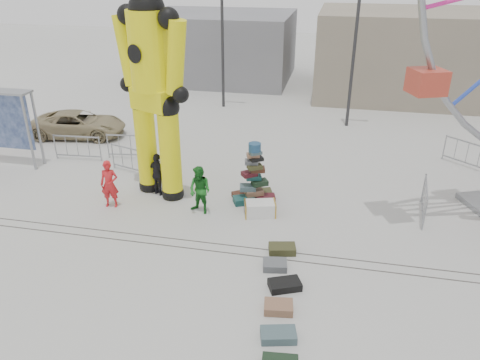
% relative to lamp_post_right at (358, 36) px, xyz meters
% --- Properties ---
extents(ground, '(90.00, 90.00, 0.00)m').
position_rel_lamp_post_right_xyz_m(ground, '(-3.09, -13.00, -4.48)').
color(ground, '#9E9E99').
rests_on(ground, ground).
extents(track_line_near, '(40.00, 0.04, 0.01)m').
position_rel_lamp_post_right_xyz_m(track_line_near, '(-3.09, -12.40, -4.48)').
color(track_line_near, '#47443F').
rests_on(track_line_near, ground).
extents(track_line_far, '(40.00, 0.04, 0.01)m').
position_rel_lamp_post_right_xyz_m(track_line_far, '(-3.09, -12.00, -4.48)').
color(track_line_far, '#47443F').
rests_on(track_line_far, ground).
extents(building_right, '(12.00, 8.00, 5.00)m').
position_rel_lamp_post_right_xyz_m(building_right, '(3.91, 7.00, -1.98)').
color(building_right, gray).
rests_on(building_right, ground).
extents(building_left, '(10.00, 8.00, 4.40)m').
position_rel_lamp_post_right_xyz_m(building_left, '(-9.09, 9.00, -2.28)').
color(building_left, gray).
rests_on(building_left, ground).
extents(lamp_post_right, '(1.41, 0.25, 8.00)m').
position_rel_lamp_post_right_xyz_m(lamp_post_right, '(0.00, 0.00, 0.00)').
color(lamp_post_right, '#2D2D30').
rests_on(lamp_post_right, ground).
extents(lamp_post_left, '(1.41, 0.25, 8.00)m').
position_rel_lamp_post_right_xyz_m(lamp_post_left, '(-7.00, 2.00, 0.00)').
color(lamp_post_left, '#2D2D30').
rests_on(lamp_post_left, ground).
extents(suitcase_tower, '(1.66, 1.45, 2.18)m').
position_rel_lamp_post_right_xyz_m(suitcase_tower, '(-3.33, -8.96, -3.87)').
color(suitcase_tower, '#194D4B').
rests_on(suitcase_tower, ground).
extents(crash_test_dummy, '(3.03, 1.70, 7.78)m').
position_rel_lamp_post_right_xyz_m(crash_test_dummy, '(-6.75, -9.12, -0.38)').
color(crash_test_dummy, black).
rests_on(crash_test_dummy, ground).
extents(steamer_trunk, '(1.15, 0.84, 0.48)m').
position_rel_lamp_post_right_xyz_m(steamer_trunk, '(-2.92, -10.00, -4.24)').
color(steamer_trunk, silver).
rests_on(steamer_trunk, ground).
extents(row_case_0, '(0.87, 0.63, 0.23)m').
position_rel_lamp_post_right_xyz_m(row_case_0, '(-1.91, -12.04, -4.37)').
color(row_case_0, '#3D3E1F').
rests_on(row_case_0, ground).
extents(row_case_1, '(0.74, 0.61, 0.21)m').
position_rel_lamp_post_right_xyz_m(row_case_1, '(-2.01, -12.85, -4.38)').
color(row_case_1, '#5A5E62').
rests_on(row_case_1, ground).
extents(row_case_2, '(0.96, 0.79, 0.21)m').
position_rel_lamp_post_right_xyz_m(row_case_2, '(-1.64, -13.66, -4.38)').
color(row_case_2, black).
rests_on(row_case_2, ground).
extents(row_case_3, '(0.77, 0.59, 0.22)m').
position_rel_lamp_post_right_xyz_m(row_case_3, '(-1.69, -14.56, -4.37)').
color(row_case_3, '#8E6248').
rests_on(row_case_3, ground).
extents(row_case_4, '(0.90, 0.66, 0.21)m').
position_rel_lamp_post_right_xyz_m(row_case_4, '(-1.57, -15.48, -4.38)').
color(row_case_4, '#486167').
rests_on(row_case_4, ground).
extents(barricade_dummy_a, '(2.00, 0.25, 1.10)m').
position_rel_lamp_post_right_xyz_m(barricade_dummy_a, '(-11.29, -6.90, -3.93)').
color(barricade_dummy_a, gray).
rests_on(barricade_dummy_a, ground).
extents(barricade_dummy_b, '(1.99, 0.38, 1.10)m').
position_rel_lamp_post_right_xyz_m(barricade_dummy_b, '(-9.13, -6.32, -3.93)').
color(barricade_dummy_b, gray).
rests_on(barricade_dummy_b, ground).
extents(barricade_dummy_c, '(1.94, 0.70, 1.10)m').
position_rel_lamp_post_right_xyz_m(barricade_dummy_c, '(-8.48, -7.72, -3.93)').
color(barricade_dummy_c, gray).
rests_on(barricade_dummy_c, ground).
extents(barricade_wheel_front, '(0.33, 2.00, 1.10)m').
position_rel_lamp_post_right_xyz_m(barricade_wheel_front, '(2.41, -8.90, -3.93)').
color(barricade_wheel_front, gray).
rests_on(barricade_wheel_front, ground).
extents(barricade_wheel_back, '(1.58, 1.38, 1.10)m').
position_rel_lamp_post_right_xyz_m(barricade_wheel_back, '(4.71, -4.30, -3.93)').
color(barricade_wheel_back, gray).
rests_on(barricade_wheel_back, ground).
extents(pedestrian_red, '(0.68, 0.50, 1.69)m').
position_rel_lamp_post_right_xyz_m(pedestrian_red, '(-8.08, -10.43, -3.64)').
color(pedestrian_red, red).
rests_on(pedestrian_red, ground).
extents(pedestrian_green, '(0.98, 0.88, 1.67)m').
position_rel_lamp_post_right_xyz_m(pedestrian_green, '(-4.93, -10.22, -3.65)').
color(pedestrian_green, '#19661D').
rests_on(pedestrian_green, ground).
extents(pedestrian_black, '(1.00, 0.77, 1.59)m').
position_rel_lamp_post_right_xyz_m(pedestrian_black, '(-6.78, -9.24, -3.69)').
color(pedestrian_black, black).
rests_on(pedestrian_black, ground).
extents(parked_suv, '(4.64, 2.65, 1.22)m').
position_rel_lamp_post_right_xyz_m(parked_suv, '(-12.73, -4.24, -3.87)').
color(parked_suv, '#998A62').
rests_on(parked_suv, ground).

